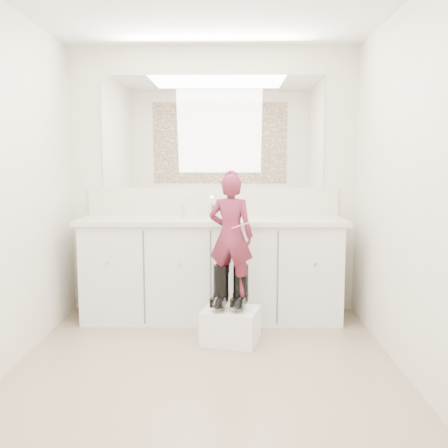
{
  "coord_description": "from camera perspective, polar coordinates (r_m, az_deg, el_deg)",
  "views": [
    {
      "loc": [
        0.17,
        -3.06,
        1.37
      ],
      "look_at": [
        0.11,
        0.74,
        0.9
      ],
      "focal_mm": 40.0,
      "sensor_mm": 36.0,
      "label": 1
    }
  ],
  "objects": [
    {
      "name": "wall_back",
      "position": [
        4.57,
        -1.28,
        4.93
      ],
      "size": [
        2.6,
        0.0,
        2.6
      ],
      "primitive_type": "plane",
      "rotation": [
        1.57,
        0.0,
        0.0
      ],
      "color": "beige",
      "rests_on": "floor"
    },
    {
      "name": "step_stool",
      "position": [
        3.89,
        0.78,
        -11.52
      ],
      "size": [
        0.48,
        0.43,
        0.26
      ],
      "primitive_type": "cube",
      "rotation": [
        0.0,
        0.0,
        -0.25
      ],
      "color": "white",
      "rests_on": "floor"
    },
    {
      "name": "cup",
      "position": [
        4.32,
        0.86,
        1.33
      ],
      "size": [
        0.13,
        0.13,
        0.1
      ],
      "primitive_type": "imported",
      "rotation": [
        0.0,
        0.0,
        0.32
      ],
      "color": "beige",
      "rests_on": "countertop"
    },
    {
      "name": "vanity_cabinet",
      "position": [
        4.39,
        -1.38,
        -5.36
      ],
      "size": [
        2.2,
        0.55,
        0.85
      ],
      "primitive_type": "cube",
      "color": "silver",
      "rests_on": "floor"
    },
    {
      "name": "faucet",
      "position": [
        4.46,
        -1.33,
        1.53
      ],
      "size": [
        0.08,
        0.08,
        0.1
      ],
      "primitive_type": "cylinder",
      "color": "silver",
      "rests_on": "countertop"
    },
    {
      "name": "soap_bottle",
      "position": [
        4.27,
        -4.11,
        1.89
      ],
      "size": [
        0.12,
        0.12,
        0.19
      ],
      "primitive_type": "imported",
      "rotation": [
        0.0,
        0.0,
        0.42
      ],
      "color": "beige",
      "rests_on": "countertop"
    },
    {
      "name": "backsplash",
      "position": [
        4.56,
        -1.28,
        2.6
      ],
      "size": [
        2.28,
        0.03,
        0.25
      ],
      "primitive_type": "cube",
      "color": "beige",
      "rests_on": "countertop"
    },
    {
      "name": "toothbrush",
      "position": [
        3.66,
        1.89,
        -0.17
      ],
      "size": [
        0.13,
        0.05,
        0.06
      ],
      "primitive_type": "cylinder",
      "rotation": [
        0.0,
        1.22,
        -0.25
      ],
      "color": "pink",
      "rests_on": "toddler"
    },
    {
      "name": "dot_panel",
      "position": [
        1.61,
        -5.39,
        17.0
      ],
      "size": [
        2.0,
        0.01,
        1.2
      ],
      "primitive_type": "cube",
      "color": "#472819",
      "rests_on": "wall_front"
    },
    {
      "name": "floor",
      "position": [
        3.36,
        -2.19,
        -17.02
      ],
      "size": [
        3.0,
        3.0,
        0.0
      ],
      "primitive_type": "plane",
      "color": "#806653",
      "rests_on": "ground"
    },
    {
      "name": "boot_right",
      "position": [
        3.83,
        1.92,
        -7.17
      ],
      "size": [
        0.18,
        0.25,
        0.34
      ],
      "primitive_type": null,
      "rotation": [
        0.0,
        0.0,
        -0.25
      ],
      "color": "black",
      "rests_on": "step_stool"
    },
    {
      "name": "toddler",
      "position": [
        3.75,
        0.8,
        -1.32
      ],
      "size": [
        0.38,
        0.3,
        0.93
      ],
      "primitive_type": "imported",
      "rotation": [
        0.0,
        0.0,
        2.89
      ],
      "color": "#982E4F",
      "rests_on": "step_stool"
    },
    {
      "name": "boot_left",
      "position": [
        3.83,
        -0.35,
        -7.17
      ],
      "size": [
        0.18,
        0.25,
        0.34
      ],
      "primitive_type": null,
      "rotation": [
        0.0,
        0.0,
        -0.25
      ],
      "color": "black",
      "rests_on": "step_stool"
    },
    {
      "name": "wall_right",
      "position": [
        3.27,
        21.14,
        3.59
      ],
      "size": [
        0.0,
        3.0,
        3.0
      ],
      "primitive_type": "plane",
      "rotation": [
        1.57,
        0.0,
        -1.57
      ],
      "color": "beige",
      "rests_on": "floor"
    },
    {
      "name": "mirror",
      "position": [
        4.56,
        -1.3,
        10.46
      ],
      "size": [
        2.0,
        0.02,
        1.0
      ],
      "primitive_type": "cube",
      "color": "white",
      "rests_on": "wall_back"
    },
    {
      "name": "countertop",
      "position": [
        4.3,
        -1.41,
        0.39
      ],
      "size": [
        2.28,
        0.58,
        0.04
      ],
      "primitive_type": "cube",
      "color": "beige",
      "rests_on": "vanity_cabinet"
    },
    {
      "name": "wall_front",
      "position": [
        1.58,
        -5.24,
        0.78
      ],
      "size": [
        2.6,
        0.0,
        2.6
      ],
      "primitive_type": "plane",
      "rotation": [
        -1.57,
        0.0,
        0.0
      ],
      "color": "beige",
      "rests_on": "floor"
    }
  ]
}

